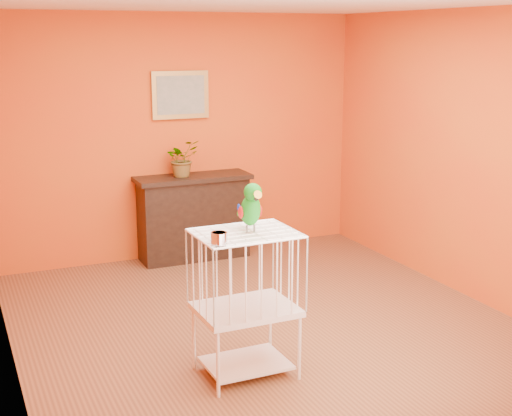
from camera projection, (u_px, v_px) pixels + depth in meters
name	position (u px, v px, depth m)	size (l,w,h in m)	color
ground	(268.00, 326.00, 5.93)	(4.50, 4.50, 0.00)	brown
room_shell	(269.00, 137.00, 5.56)	(4.50, 4.50, 4.50)	#C65312
console_cabinet	(194.00, 217.00, 7.66)	(1.23, 0.44, 0.91)	black
potted_plant	(181.00, 162.00, 7.49)	(0.35, 0.38, 0.30)	#26722D
framed_picture	(180.00, 95.00, 7.49)	(0.62, 0.04, 0.50)	#AC853D
birdcage	(246.00, 302.00, 4.97)	(0.68, 0.53, 1.05)	white
feed_cup	(219.00, 238.00, 4.56)	(0.11, 0.11, 0.08)	silver
parrot	(251.00, 207.00, 4.83)	(0.17, 0.31, 0.35)	#59544C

